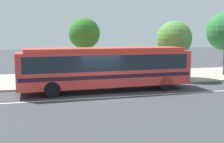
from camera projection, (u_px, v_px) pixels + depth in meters
ground_plane at (101, 95)px, 17.67m from camera, size 120.00×120.00×0.00m
sidewalk_slab at (84, 79)px, 23.93m from camera, size 60.00×8.00×0.12m
lane_stripe_center at (104, 98)px, 16.90m from camera, size 56.00×0.16×0.01m
transit_bus at (106, 66)px, 18.75m from camera, size 11.54×2.88×2.92m
pedestrian_waiting_near_sign at (57, 72)px, 20.53m from camera, size 0.48×0.48×1.67m
pedestrian_walking_along_curb at (62, 71)px, 21.11m from camera, size 0.46×0.46×1.68m
bus_stop_sign at (149, 62)px, 21.53m from camera, size 0.15×0.44×2.51m
street_tree_near_stop at (84, 34)px, 21.88m from camera, size 2.45×2.45×5.00m
street_tree_mid_block at (174, 39)px, 23.46m from camera, size 2.98×2.98×4.83m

